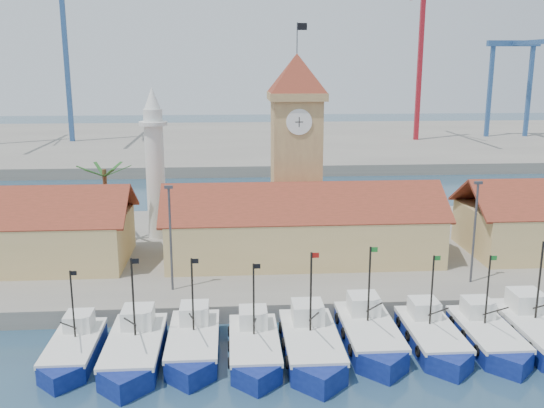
{
  "coord_description": "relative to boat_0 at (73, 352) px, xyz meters",
  "views": [
    {
      "loc": [
        -6.95,
        -36.89,
        20.48
      ],
      "look_at": [
        -3.1,
        18.0,
        7.41
      ],
      "focal_mm": 40.0,
      "sensor_mm": 36.0,
      "label": 1
    }
  ],
  "objects": [
    {
      "name": "ground",
      "position": [
        18.09,
        -2.68,
        -0.7
      ],
      "size": [
        400.0,
        400.0,
        0.0
      ],
      "primitive_type": "plane",
      "color": "#1E3E50",
      "rests_on": "ground"
    },
    {
      "name": "quay",
      "position": [
        18.09,
        21.32,
        0.05
      ],
      "size": [
        140.0,
        32.0,
        1.5
      ],
      "primitive_type": "cube",
      "color": "gray",
      "rests_on": "ground"
    },
    {
      "name": "terminal",
      "position": [
        18.09,
        107.32,
        0.3
      ],
      "size": [
        240.0,
        80.0,
        2.0
      ],
      "primitive_type": "cube",
      "color": "gray",
      "rests_on": "ground"
    },
    {
      "name": "boat_0",
      "position": [
        0.0,
        0.0,
        0.0
      ],
      "size": [
        3.25,
        8.89,
        6.73
      ],
      "color": "navy",
      "rests_on": "ground"
    },
    {
      "name": "boat_1",
      "position": [
        4.29,
        -0.61,
        0.11
      ],
      "size": [
        3.74,
        10.23,
        7.74
      ],
      "color": "navy",
      "rests_on": "ground"
    },
    {
      "name": "boat_2",
      "position": [
        8.33,
        0.18,
        0.07
      ],
      "size": [
        3.56,
        9.74,
        7.37
      ],
      "color": "navy",
      "rests_on": "ground"
    },
    {
      "name": "boat_3",
      "position": [
        12.64,
        -0.72,
        0.05
      ],
      "size": [
        3.47,
        9.5,
        7.19
      ],
      "color": "navy",
      "rests_on": "ground"
    },
    {
      "name": "boat_4",
      "position": [
        16.67,
        -0.82,
        0.13
      ],
      "size": [
        3.84,
        10.52,
        7.96
      ],
      "color": "navy",
      "rests_on": "ground"
    },
    {
      "name": "boat_5",
      "position": [
        21.16,
        0.6,
        0.11
      ],
      "size": [
        3.77,
        10.33,
        7.81
      ],
      "color": "navy",
      "rests_on": "ground"
    },
    {
      "name": "boat_6",
      "position": [
        25.67,
        0.07,
        0.05
      ],
      "size": [
        3.48,
        9.53,
        7.21
      ],
      "color": "navy",
      "rests_on": "ground"
    },
    {
      "name": "boat_7",
      "position": [
        29.78,
        -0.09,
        0.05
      ],
      "size": [
        3.46,
        9.49,
        7.18
      ],
      "color": "navy",
      "rests_on": "ground"
    },
    {
      "name": "boat_8",
      "position": [
        33.75,
        0.01,
        0.15
      ],
      "size": [
        3.92,
        10.75,
        8.13
      ],
      "color": "navy",
      "rests_on": "ground"
    },
    {
      "name": "hall_center",
      "position": [
        18.09,
        17.32,
        3.29
      ],
      "size": [
        27.04,
        10.13,
        7.61
      ],
      "color": "tan",
      "rests_on": "quay"
    },
    {
      "name": "clock_tower",
      "position": [
        18.09,
        23.32,
        11.27
      ],
      "size": [
        5.8,
        5.8,
        22.7
      ],
      "color": "tan",
      "rests_on": "quay"
    },
    {
      "name": "minaret",
      "position": [
        3.09,
        25.32,
        9.03
      ],
      "size": [
        3.0,
        3.0,
        16.3
      ],
      "color": "silver",
      "rests_on": "quay"
    },
    {
      "name": "palm_tree",
      "position": [
        -1.91,
        23.32,
        5.55
      ],
      "size": [
        5.6,
        5.03,
        8.39
      ],
      "color": "brown",
      "rests_on": "quay"
    },
    {
      "name": "lamp_posts",
      "position": [
        18.59,
        9.32,
        5.78
      ],
      "size": [
        80.7,
        0.25,
        9.03
      ],
      "color": "#3F3F44",
      "rests_on": "quay"
    },
    {
      "name": "crane_blue_near",
      "position": [
        -25.79,
        104.01,
        25.15
      ],
      "size": [
        1.0,
        32.2,
        43.03
      ],
      "color": "#2D5289",
      "rests_on": "terminal"
    },
    {
      "name": "crane_red_right",
      "position": [
        55.65,
        100.59,
        24.24
      ],
      "size": [
        1.0,
        34.64,
        41.04
      ],
      "color": "maroon",
      "rests_on": "terminal"
    },
    {
      "name": "gantry",
      "position": [
        80.09,
        103.97,
        19.35
      ],
      "size": [
        13.0,
        22.0,
        23.2
      ],
      "color": "#2D5289",
      "rests_on": "terminal"
    }
  ]
}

